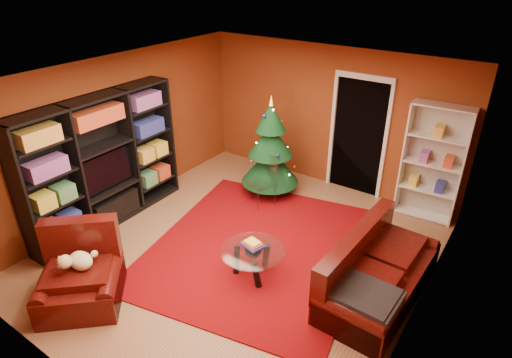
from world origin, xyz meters
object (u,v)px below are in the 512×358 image
Objects in this scene: sofa at (381,268)px; media_unit at (103,163)px; rug at (258,247)px; gift_box_green at (277,186)px; armchair at (79,276)px; coffee_table at (253,262)px; acrylic_chair at (261,183)px; gift_box_teal at (260,173)px; dog at (81,261)px; white_bookshelf at (432,164)px; christmas_tree at (271,147)px.

media_unit is at bearing 102.85° from sofa.
gift_box_green is at bearing 112.60° from rug.
armchair is at bearing -50.80° from media_unit.
coffee_table is 1.95m from acrylic_chair.
gift_box_green is 0.12× the size of sofa.
dog reaches higher than gift_box_teal.
dog is (0.00, 0.07, 0.20)m from armchair.
gift_box_green is at bearing 112.79° from acrylic_chair.
white_bookshelf is at bearing 50.35° from acrylic_chair.
gift_box_teal is at bearing 62.13° from sofa.
dog is (-0.39, -3.69, -0.30)m from christmas_tree.
armchair is (-1.19, -2.20, 0.40)m from rug.
acrylic_chair is at bearing 45.12° from media_unit.
armchair is 0.52× the size of sofa.
armchair is 3.34m from acrylic_chair.
white_bookshelf is 2.36m from sofa.
white_bookshelf is (4.22, 3.09, -0.09)m from media_unit.
rug is 0.68m from coffee_table.
white_bookshelf is 5.00× the size of dog.
dog reaches higher than rug.
sofa is at bearing -29.46° from christmas_tree.
gift_box_green is 0.60× the size of dog.
gift_box_teal is at bearing -172.65° from white_bookshelf.
sofa is 2.75m from acrylic_chair.
sofa is at bearing -6.96° from dog.
armchair is 2.60× the size of dog.
rug is 1.87× the size of christmas_tree.
media_unit is 2.83m from christmas_tree.
armchair is at bearing -135.00° from dog.
dog is 3.28m from acrylic_chair.
gift_box_teal reaches higher than rug.
gift_box_green is 3.87m from armchair.
media_unit is at bearing -110.27° from acrylic_chair.
sofa is at bearing 1.08° from acrylic_chair.
rug is 1.96m from christmas_tree.
christmas_tree is (-0.79, 1.55, 0.90)m from rug.
christmas_tree is 3.72m from dog.
gift_box_green is 0.12× the size of white_bookshelf.
acrylic_chair reaches higher than dog.
white_bookshelf is (2.46, 0.73, 0.85)m from gift_box_green.
media_unit is at bearing -163.11° from rug.
sofa reaches higher than acrylic_chair.
sofa is 1.68m from coffee_table.
gift_box_teal is 0.75× the size of dog.
christmas_tree is 2.49m from coffee_table.
white_bookshelf is (2.58, 0.80, 0.07)m from christmas_tree.
media_unit is 11.41× the size of gift_box_green.
media_unit is 3.32× the size of acrylic_chair.
white_bookshelf is at bearing 9.79° from gift_box_teal.
gift_box_teal is at bearing 123.12° from rug.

